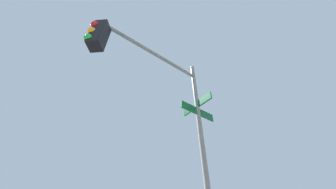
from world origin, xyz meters
TOP-DOWN VIEW (x-y plane):
  - traffic_signal_near at (-5.91, -6.04)m, footprint 2.71×2.41m

SIDE VIEW (x-z plane):
  - traffic_signal_near at x=-5.91m, z-range 1.10..6.42m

